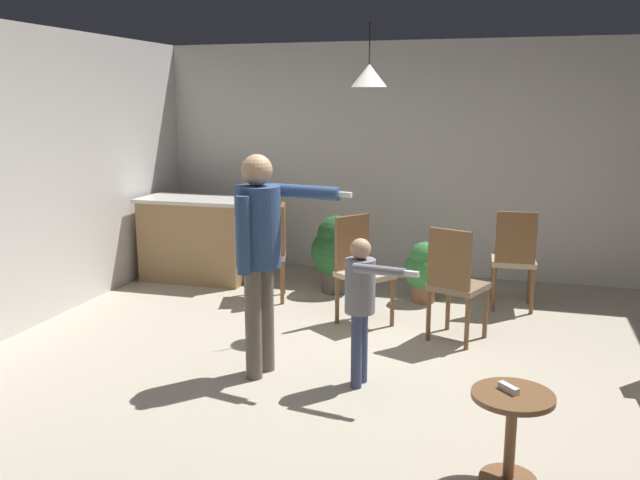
# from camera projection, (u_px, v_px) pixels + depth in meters

# --- Properties ---
(ground) EXTENTS (7.68, 7.68, 0.00)m
(ground) POSITION_uv_depth(u_px,v_px,m) (363.00, 374.00, 5.14)
(ground) COLOR #B2A893
(wall_back) EXTENTS (6.40, 0.10, 2.70)m
(wall_back) POSITION_uv_depth(u_px,v_px,m) (425.00, 160.00, 7.87)
(wall_back) COLOR silver
(wall_back) RESTS_ON ground
(kitchen_counter) EXTENTS (1.26, 0.66, 0.95)m
(kitchen_counter) POSITION_uv_depth(u_px,v_px,m) (197.00, 239.00, 7.77)
(kitchen_counter) COLOR #99754C
(kitchen_counter) RESTS_ON ground
(side_table_by_couch) EXTENTS (0.44, 0.44, 0.52)m
(side_table_by_couch) POSITION_uv_depth(u_px,v_px,m) (511.00, 427.00, 3.63)
(side_table_by_couch) COLOR brown
(side_table_by_couch) RESTS_ON ground
(person_adult) EXTENTS (0.85, 0.47, 1.66)m
(person_adult) POSITION_uv_depth(u_px,v_px,m) (260.00, 241.00, 4.94)
(person_adult) COLOR #60564C
(person_adult) RESTS_ON ground
(person_child) EXTENTS (0.55, 0.37, 1.09)m
(person_child) POSITION_uv_depth(u_px,v_px,m) (361.00, 295.00, 4.82)
(person_child) COLOR #384260
(person_child) RESTS_ON ground
(dining_chair_by_counter) EXTENTS (0.52, 0.52, 1.00)m
(dining_chair_by_counter) POSITION_uv_depth(u_px,v_px,m) (272.00, 248.00, 6.97)
(dining_chair_by_counter) COLOR brown
(dining_chair_by_counter) RESTS_ON ground
(dining_chair_near_wall) EXTENTS (0.55, 0.55, 1.00)m
(dining_chair_near_wall) POSITION_uv_depth(u_px,v_px,m) (455.00, 280.00, 5.73)
(dining_chair_near_wall) COLOR brown
(dining_chair_near_wall) RESTS_ON ground
(dining_chair_centre_back) EXTENTS (0.44, 0.44, 1.00)m
(dining_chair_centre_back) POSITION_uv_depth(u_px,v_px,m) (514.00, 256.00, 6.62)
(dining_chair_centre_back) COLOR brown
(dining_chair_centre_back) RESTS_ON ground
(dining_chair_spare) EXTENTS (0.59, 0.59, 1.00)m
(dining_chair_spare) POSITION_uv_depth(u_px,v_px,m) (360.00, 266.00, 6.22)
(dining_chair_spare) COLOR brown
(dining_chair_spare) RESTS_ON ground
(potted_plant_corner) EXTENTS (0.41, 0.41, 0.63)m
(potted_plant_corner) POSITION_uv_depth(u_px,v_px,m) (424.00, 269.00, 6.92)
(potted_plant_corner) COLOR brown
(potted_plant_corner) RESTS_ON ground
(potted_plant_by_wall) EXTENTS (0.55, 0.55, 0.84)m
(potted_plant_by_wall) POSITION_uv_depth(u_px,v_px,m) (336.00, 250.00, 7.26)
(potted_plant_by_wall) COLOR #4C4742
(potted_plant_by_wall) RESTS_ON ground
(spare_remote_on_table) EXTENTS (0.12, 0.12, 0.04)m
(spare_remote_on_table) POSITION_uv_depth(u_px,v_px,m) (508.00, 388.00, 3.61)
(spare_remote_on_table) COLOR white
(spare_remote_on_table) RESTS_ON side_table_by_couch
(ceiling_light_pendant) EXTENTS (0.32, 0.32, 0.55)m
(ceiling_light_pendant) POSITION_uv_depth(u_px,v_px,m) (369.00, 75.00, 5.91)
(ceiling_light_pendant) COLOR silver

